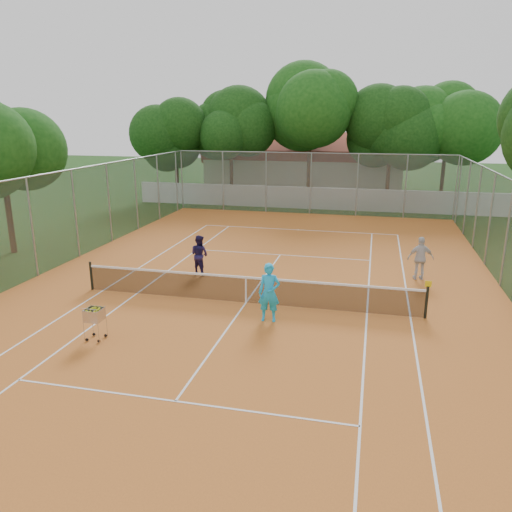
% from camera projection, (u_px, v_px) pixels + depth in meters
% --- Properties ---
extents(ground, '(120.00, 120.00, 0.00)m').
position_uv_depth(ground, '(246.00, 303.00, 17.32)').
color(ground, '#14340E').
rests_on(ground, ground).
extents(court_pad, '(18.00, 34.00, 0.02)m').
position_uv_depth(court_pad, '(246.00, 303.00, 17.32)').
color(court_pad, '#C16825').
rests_on(court_pad, ground).
extents(court_lines, '(10.98, 23.78, 0.01)m').
position_uv_depth(court_lines, '(246.00, 303.00, 17.31)').
color(court_lines, white).
rests_on(court_lines, court_pad).
extents(tennis_net, '(11.88, 0.10, 0.98)m').
position_uv_depth(tennis_net, '(246.00, 289.00, 17.18)').
color(tennis_net, black).
rests_on(tennis_net, court_pad).
extents(perimeter_fence, '(18.00, 34.00, 4.00)m').
position_uv_depth(perimeter_fence, '(246.00, 248.00, 16.78)').
color(perimeter_fence, slate).
rests_on(perimeter_fence, ground).
extents(boundary_wall, '(26.00, 0.30, 1.50)m').
position_uv_depth(boundary_wall, '(314.00, 198.00, 34.91)').
color(boundary_wall, silver).
rests_on(boundary_wall, ground).
extents(clubhouse, '(16.40, 9.00, 4.40)m').
position_uv_depth(clubhouse, '(306.00, 164.00, 44.34)').
color(clubhouse, beige).
rests_on(clubhouse, ground).
extents(tropical_trees, '(29.00, 19.00, 10.00)m').
position_uv_depth(tropical_trees, '(321.00, 134.00, 36.58)').
color(tropical_trees, black).
rests_on(tropical_trees, ground).
extents(player_near, '(0.72, 0.51, 1.87)m').
position_uv_depth(player_near, '(269.00, 293.00, 15.57)').
color(player_near, '#1BACEB').
rests_on(player_near, court_pad).
extents(player_far_left, '(0.96, 0.87, 1.63)m').
position_uv_depth(player_far_left, '(199.00, 255.00, 20.30)').
color(player_far_left, '#1D1643').
rests_on(player_far_left, court_pad).
extents(player_far_right, '(1.07, 0.59, 1.72)m').
position_uv_depth(player_far_right, '(421.00, 258.00, 19.59)').
color(player_far_right, silver).
rests_on(player_far_right, court_pad).
extents(ball_hopper, '(0.53, 0.53, 1.04)m').
position_uv_depth(ball_hopper, '(95.00, 323.00, 14.33)').
color(ball_hopper, '#B6B5BD').
rests_on(ball_hopper, court_pad).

